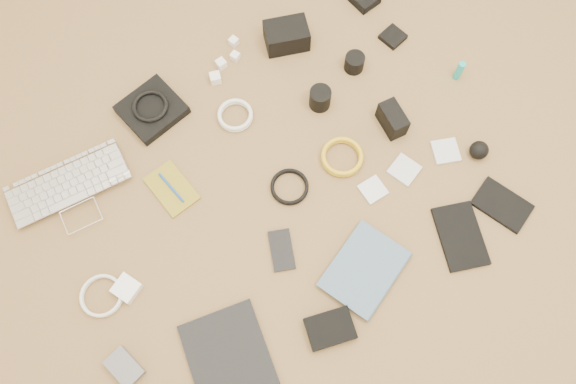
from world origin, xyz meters
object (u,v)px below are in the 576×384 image
laptop (75,199)px  dslr_camera (287,36)px  tablet (230,361)px  phone (282,250)px  paperback (391,288)px

laptop → dslr_camera: size_ratio=2.55×
dslr_camera → tablet: size_ratio=0.51×
phone → tablet: bearing=-124.1°
dslr_camera → phone: dslr_camera is taller
tablet → paperback: 0.49m
laptop → paperback: 0.96m
laptop → dslr_camera: 0.84m
phone → dslr_camera: bearing=79.1°
phone → paperback: 0.33m
laptop → paperback: (0.63, -0.72, -0.00)m
laptop → phone: laptop is taller
dslr_camera → paperback: (-0.20, -0.84, -0.03)m
phone → paperback: size_ratio=0.52×
phone → paperback: paperback is taller
tablet → dslr_camera: bearing=60.3°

